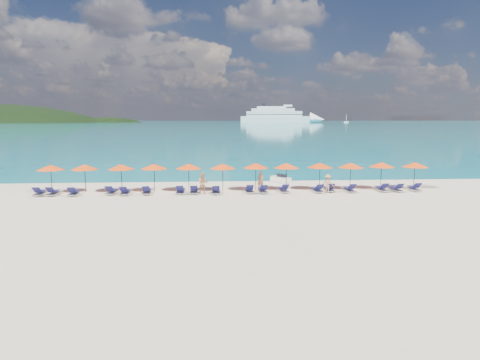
{
  "coord_description": "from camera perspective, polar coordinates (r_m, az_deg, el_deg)",
  "views": [
    {
      "loc": [
        -1.96,
        -27.03,
        5.83
      ],
      "look_at": [
        0.0,
        3.0,
        1.2
      ],
      "focal_mm": 30.0,
      "sensor_mm": 36.0,
      "label": 1
    }
  ],
  "objects": [
    {
      "name": "lounger_17",
      "position": [
        35.55,
        23.51,
        -1.04
      ],
      "size": [
        0.68,
        1.72,
        0.66
      ],
      "rotation": [
        0.0,
        0.0,
        -0.04
      ],
      "color": "silver",
      "rests_on": "ground"
    },
    {
      "name": "lounger_3",
      "position": [
        32.71,
        -17.8,
        -1.52
      ],
      "size": [
        0.71,
        1.73,
        0.66
      ],
      "rotation": [
        0.0,
        0.0,
        -0.06
      ],
      "color": "silver",
      "rests_on": "ground"
    },
    {
      "name": "umbrella_10",
      "position": [
        35.5,
        19.5,
        2.08
      ],
      "size": [
        2.1,
        2.1,
        2.28
      ],
      "color": "black",
      "rests_on": "ground"
    },
    {
      "name": "umbrella_8",
      "position": [
        33.71,
        11.31,
        2.08
      ],
      "size": [
        2.1,
        2.1,
        2.28
      ],
      "color": "black",
      "rests_on": "ground"
    },
    {
      "name": "lounger_13",
      "position": [
        33.05,
        12.54,
        -1.21
      ],
      "size": [
        0.7,
        1.73,
        0.66
      ],
      "rotation": [
        0.0,
        0.0,
        -0.04
      ],
      "color": "silver",
      "rests_on": "ground"
    },
    {
      "name": "lounger_11",
      "position": [
        32.14,
        6.2,
        -1.33
      ],
      "size": [
        0.74,
        1.74,
        0.66
      ],
      "rotation": [
        0.0,
        0.0,
        0.07
      ],
      "color": "silver",
      "rests_on": "ground"
    },
    {
      "name": "lounger_12",
      "position": [
        32.55,
        10.93,
        -1.31
      ],
      "size": [
        0.74,
        1.74,
        0.66
      ],
      "rotation": [
        0.0,
        0.0,
        0.07
      ],
      "color": "silver",
      "rests_on": "ground"
    },
    {
      "name": "umbrella_6",
      "position": [
        32.81,
        2.26,
        2.07
      ],
      "size": [
        2.1,
        2.1,
        2.28
      ],
      "color": "black",
      "rests_on": "ground"
    },
    {
      "name": "lounger_0",
      "position": [
        34.25,
        -26.59,
        -1.59
      ],
      "size": [
        0.71,
        1.73,
        0.66
      ],
      "rotation": [
        0.0,
        0.0,
        0.05
      ],
      "color": "silver",
      "rests_on": "ground"
    },
    {
      "name": "lounger_8",
      "position": [
        31.37,
        -3.43,
        -1.54
      ],
      "size": [
        0.65,
        1.71,
        0.66
      ],
      "rotation": [
        0.0,
        0.0,
        -0.02
      ],
      "color": "silver",
      "rests_on": "ground"
    },
    {
      "name": "ground",
      "position": [
        27.72,
        0.4,
        -3.4
      ],
      "size": [
        1400.0,
        1400.0,
        0.0
      ],
      "primitive_type": "plane",
      "color": "beige"
    },
    {
      "name": "lounger_9",
      "position": [
        31.72,
        1.31,
        -1.41
      ],
      "size": [
        0.65,
        1.71,
        0.66
      ],
      "rotation": [
        0.0,
        0.0,
        0.02
      ],
      "color": "silver",
      "rests_on": "ground"
    },
    {
      "name": "sea",
      "position": [
        687.05,
        -3.61,
        8.25
      ],
      "size": [
        1600.0,
        1300.0,
        0.01
      ],
      "primitive_type": "cube",
      "color": "#1FA9B2",
      "rests_on": "ground"
    },
    {
      "name": "beachgoer_b",
      "position": [
        31.31,
        -5.29,
        -0.46
      ],
      "size": [
        0.83,
        0.5,
        1.68
      ],
      "primitive_type": "imported",
      "rotation": [
        0.0,
        0.0,
        -0.04
      ],
      "color": "tan",
      "rests_on": "ground"
    },
    {
      "name": "umbrella_2",
      "position": [
        33.28,
        -16.57,
        1.81
      ],
      "size": [
        2.1,
        2.1,
        2.28
      ],
      "color": "black",
      "rests_on": "ground"
    },
    {
      "name": "lounger_10",
      "position": [
        31.71,
        3.24,
        -1.43
      ],
      "size": [
        0.67,
        1.72,
        0.66
      ],
      "rotation": [
        0.0,
        0.0,
        0.03
      ],
      "color": "silver",
      "rests_on": "ground"
    },
    {
      "name": "lounger_16",
      "position": [
        34.67,
        21.29,
        -1.14
      ],
      "size": [
        0.74,
        1.74,
        0.66
      ],
      "rotation": [
        0.0,
        0.0,
        0.07
      ],
      "color": "silver",
      "rests_on": "ground"
    },
    {
      "name": "sailboat_near",
      "position": [
        612.05,
        10.02,
        8.18
      ],
      "size": [
        5.76,
        1.92,
        10.55
      ],
      "color": "white",
      "rests_on": "ground"
    },
    {
      "name": "umbrella_1",
      "position": [
        34.1,
        -21.24,
        1.73
      ],
      "size": [
        2.1,
        2.1,
        2.28
      ],
      "color": "black",
      "rests_on": "ground"
    },
    {
      "name": "umbrella_7",
      "position": [
        33.0,
        6.62,
        2.05
      ],
      "size": [
        2.1,
        2.1,
        2.28
      ],
      "color": "black",
      "rests_on": "ground"
    },
    {
      "name": "lounger_14",
      "position": [
        33.3,
        15.32,
        -1.24
      ],
      "size": [
        0.69,
        1.72,
        0.66
      ],
      "rotation": [
        0.0,
        0.0,
        0.04
      ],
      "color": "silver",
      "rests_on": "ground"
    },
    {
      "name": "umbrella_9",
      "position": [
        34.27,
        15.48,
        2.04
      ],
      "size": [
        2.1,
        2.1,
        2.28
      ],
      "color": "black",
      "rests_on": "ground"
    },
    {
      "name": "umbrella_0",
      "position": [
        34.91,
        -25.35,
        1.63
      ],
      "size": [
        2.1,
        2.1,
        2.28
      ],
      "color": "black",
      "rests_on": "ground"
    },
    {
      "name": "lounger_5",
      "position": [
        32.0,
        -13.14,
        -1.55
      ],
      "size": [
        0.73,
        1.74,
        0.66
      ],
      "rotation": [
        0.0,
        0.0,
        0.07
      ],
      "color": "silver",
      "rests_on": "ground"
    },
    {
      "name": "umbrella_11",
      "position": [
        36.52,
        23.62,
        2.02
      ],
      "size": [
        2.1,
        2.1,
        2.28
      ],
      "color": "black",
      "rests_on": "ground"
    },
    {
      "name": "lounger_6",
      "position": [
        31.68,
        -8.49,
        -1.52
      ],
      "size": [
        0.64,
        1.71,
        0.66
      ],
      "rotation": [
        0.0,
        0.0,
        0.01
      ],
      "color": "silver",
      "rests_on": "ground"
    },
    {
      "name": "lounger_15",
      "position": [
        34.36,
        19.49,
        -1.13
      ],
      "size": [
        0.63,
        1.7,
        0.66
      ],
      "rotation": [
        0.0,
        0.0,
        0.01
      ],
      "color": "silver",
      "rests_on": "ground"
    },
    {
      "name": "lounger_7",
      "position": [
        31.61,
        -6.57,
        -1.5
      ],
      "size": [
        0.7,
        1.73,
        0.66
      ],
      "rotation": [
        0.0,
        0.0,
        0.05
      ],
      "color": "silver",
      "rests_on": "ground"
    },
    {
      "name": "beachgoer_c",
      "position": [
        32.35,
        12.36,
        -0.51
      ],
      "size": [
        1.05,
        0.78,
        1.48
      ],
      "primitive_type": "imported",
      "rotation": [
        0.0,
        0.0,
        2.74
      ],
      "color": "tan",
      "rests_on": "ground"
    },
    {
      "name": "lounger_2",
      "position": [
        33.18,
        -22.59,
        -1.64
      ],
      "size": [
        0.76,
        1.75,
        0.66
      ],
      "rotation": [
        0.0,
        0.0,
        0.08
      ],
      "color": "silver",
      "rests_on": "ground"
    },
    {
      "name": "umbrella_5",
      "position": [
        32.39,
        -2.47,
        1.98
      ],
      "size": [
        2.1,
        2.1,
        2.28
      ],
      "color": "black",
      "rests_on": "ground"
    },
    {
      "name": "jetski",
      "position": [
        37.15,
        5.81,
        0.16
      ],
      "size": [
        1.78,
        2.2,
        0.75
      ],
      "rotation": [
        0.0,
        0.0,
        0.56
      ],
      "color": "white",
      "rests_on": "ground"
    },
    {
      "name": "lounger_1",
      "position": [
        33.86,
        -25.05,
        -1.59
      ],
      "size": [
        0.65,
        1.71,
        0.66
      ],
      "rotation": [
        0.0,
        0.0,
        0.02
      ],
      "color": "silver",
      "rests_on": "ground"
    },
    {
      "name": "sailboat_far",
      "position": [
        587.42,
        14.87,
        8.01
      ],
      "size": [
        6.28,
        2.09,
        11.51
      ],
      "color": "white",
      "rests_on": "ground"
    },
    {
      "name": "umbrella_3",
      "position": [
        32.95,
        -12.14,
        1.91
      ],
      "size": [
        2.1,
        2.1,
        2.28
      ],
      "color": "black",
      "rests_on": "ground"
    },
    {
      "name": "lounger_4",
      "position": [
        32.2,
        -16.05,
        -1.6
      ],
      "size": [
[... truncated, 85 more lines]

